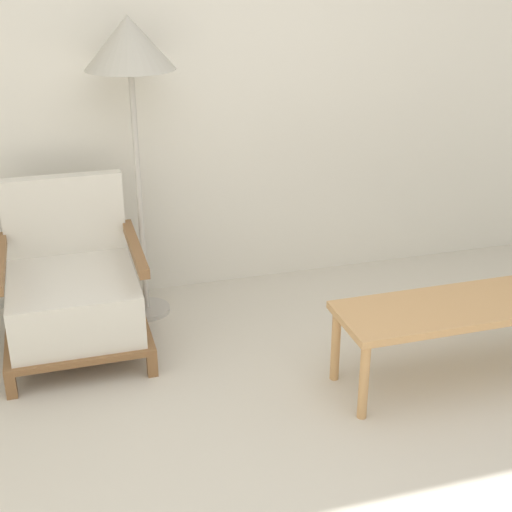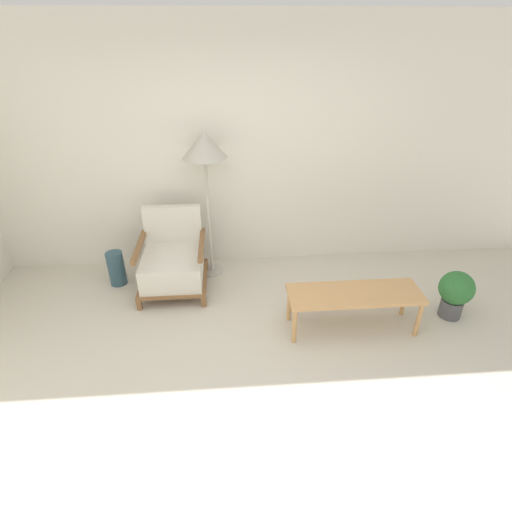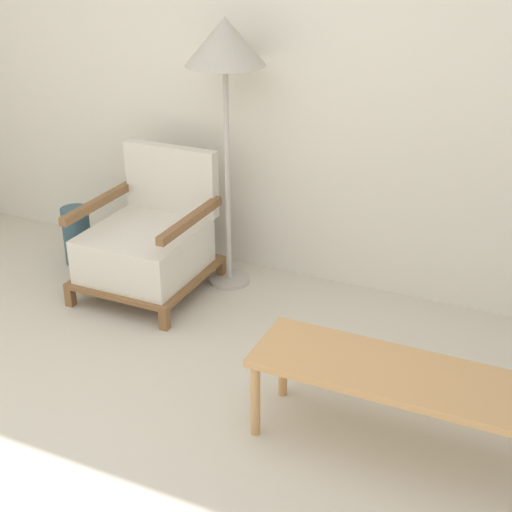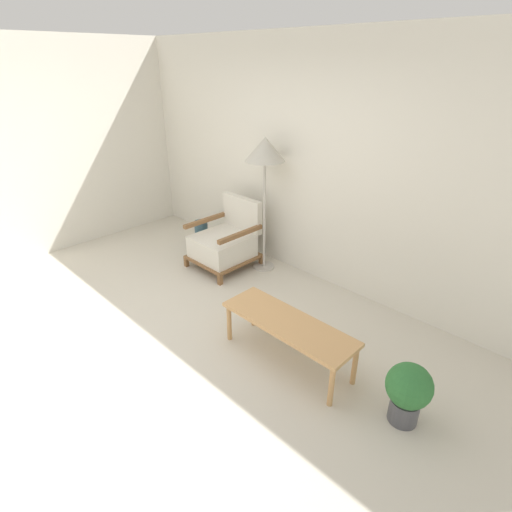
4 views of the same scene
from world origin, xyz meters
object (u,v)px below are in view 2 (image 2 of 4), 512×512
Objects in this scene: floor_lamp at (205,151)px; potted_plant at (455,292)px; coffee_table at (354,297)px; vase at (116,268)px; armchair at (173,262)px.

potted_plant is at bearing -23.13° from floor_lamp.
coffee_table is at bearing -39.73° from floor_lamp.
coffee_table is 3.16× the size of vase.
potted_plant is (1.05, 0.10, -0.08)m from coffee_table.
floor_lamp is (0.40, 0.29, 1.12)m from armchair.
floor_lamp is at bearing 156.87° from potted_plant.
vase is at bearing 169.18° from armchair.
coffee_table is 1.05m from potted_plant.
armchair is 1.23m from floor_lamp.
vase is (-1.05, -0.17, -1.25)m from floor_lamp.
vase is 0.78× the size of potted_plant.
coffee_table is at bearing -21.65° from vase.
floor_lamp reaches higher than coffee_table.
armchair reaches higher than coffee_table.
armchair is 1.94m from coffee_table.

